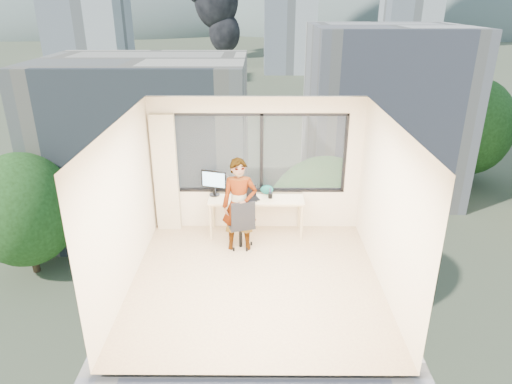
{
  "coord_description": "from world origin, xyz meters",
  "views": [
    {
      "loc": [
        0.04,
        -6.26,
        4.22
      ],
      "look_at": [
        0.0,
        1.0,
        1.15
      ],
      "focal_mm": 32.18,
      "sensor_mm": 36.0,
      "label": 1
    }
  ],
  "objects_px": {
    "chair": "(240,222)",
    "monitor": "(214,183)",
    "handbag": "(267,190)",
    "game_console": "(246,192)",
    "desk": "(256,216)",
    "laptop": "(250,194)",
    "person": "(239,205)"
  },
  "relations": [
    {
      "from": "game_console",
      "to": "laptop",
      "type": "height_order",
      "value": "laptop"
    },
    {
      "from": "game_console",
      "to": "handbag",
      "type": "distance_m",
      "value": 0.41
    },
    {
      "from": "desk",
      "to": "handbag",
      "type": "relative_size",
      "value": 7.27
    },
    {
      "from": "game_console",
      "to": "handbag",
      "type": "relative_size",
      "value": 1.37
    },
    {
      "from": "chair",
      "to": "handbag",
      "type": "distance_m",
      "value": 0.93
    },
    {
      "from": "chair",
      "to": "monitor",
      "type": "distance_m",
      "value": 0.98
    },
    {
      "from": "handbag",
      "to": "chair",
      "type": "bearing_deg",
      "value": -135.91
    },
    {
      "from": "game_console",
      "to": "laptop",
      "type": "bearing_deg",
      "value": -60.54
    },
    {
      "from": "handbag",
      "to": "laptop",
      "type": "bearing_deg",
      "value": -153.15
    },
    {
      "from": "desk",
      "to": "monitor",
      "type": "height_order",
      "value": "monitor"
    },
    {
      "from": "desk",
      "to": "game_console",
      "type": "height_order",
      "value": "game_console"
    },
    {
      "from": "desk",
      "to": "laptop",
      "type": "xyz_separation_m",
      "value": [
        -0.11,
        -0.07,
        0.48
      ]
    },
    {
      "from": "desk",
      "to": "laptop",
      "type": "distance_m",
      "value": 0.49
    },
    {
      "from": "chair",
      "to": "monitor",
      "type": "xyz_separation_m",
      "value": [
        -0.52,
        0.66,
        0.5
      ]
    },
    {
      "from": "person",
      "to": "laptop",
      "type": "bearing_deg",
      "value": 68.63
    },
    {
      "from": "game_console",
      "to": "laptop",
      "type": "relative_size",
      "value": 1.02
    },
    {
      "from": "chair",
      "to": "person",
      "type": "height_order",
      "value": "person"
    },
    {
      "from": "game_console",
      "to": "desk",
      "type": "bearing_deg",
      "value": -34.54
    },
    {
      "from": "chair",
      "to": "handbag",
      "type": "xyz_separation_m",
      "value": [
        0.49,
        0.71,
        0.35
      ]
    },
    {
      "from": "laptop",
      "to": "game_console",
      "type": "bearing_deg",
      "value": 86.93
    },
    {
      "from": "desk",
      "to": "handbag",
      "type": "xyz_separation_m",
      "value": [
        0.2,
        0.18,
        0.47
      ]
    },
    {
      "from": "chair",
      "to": "game_console",
      "type": "height_order",
      "value": "chair"
    },
    {
      "from": "monitor",
      "to": "handbag",
      "type": "xyz_separation_m",
      "value": [
        1.0,
        0.05,
        -0.16
      ]
    },
    {
      "from": "monitor",
      "to": "desk",
      "type": "bearing_deg",
      "value": 7.16
    },
    {
      "from": "person",
      "to": "handbag",
      "type": "bearing_deg",
      "value": 55.0
    },
    {
      "from": "chair",
      "to": "game_console",
      "type": "bearing_deg",
      "value": 66.53
    },
    {
      "from": "game_console",
      "to": "person",
      "type": "bearing_deg",
      "value": -84.83
    },
    {
      "from": "chair",
      "to": "handbag",
      "type": "relative_size",
      "value": 4.01
    },
    {
      "from": "desk",
      "to": "game_console",
      "type": "relative_size",
      "value": 5.31
    },
    {
      "from": "desk",
      "to": "chair",
      "type": "xyz_separation_m",
      "value": [
        -0.28,
        -0.53,
        0.12
      ]
    },
    {
      "from": "desk",
      "to": "handbag",
      "type": "bearing_deg",
      "value": 41.89
    },
    {
      "from": "monitor",
      "to": "game_console",
      "type": "bearing_deg",
      "value": 24.05
    }
  ]
}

